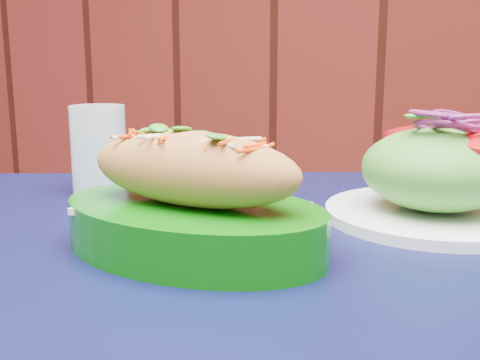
% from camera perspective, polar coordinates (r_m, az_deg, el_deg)
% --- Properties ---
extents(cafe_table, '(1.01, 1.01, 0.75)m').
position_cam_1_polar(cafe_table, '(0.59, 3.62, -15.50)').
color(cafe_table, black).
rests_on(cafe_table, ground).
extents(banh_mi_basket, '(0.29, 0.22, 0.12)m').
position_cam_1_polar(banh_mi_basket, '(0.56, -4.49, -2.19)').
color(banh_mi_basket, '#085B08').
rests_on(banh_mi_basket, cafe_table).
extents(salad_plate, '(0.24, 0.24, 0.13)m').
position_cam_1_polar(salad_plate, '(0.70, 18.15, 0.32)').
color(salad_plate, white).
rests_on(salad_plate, cafe_table).
extents(water_glass, '(0.07, 0.07, 0.12)m').
position_cam_1_polar(water_glass, '(0.81, -13.24, 2.80)').
color(water_glass, silver).
rests_on(water_glass, cafe_table).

